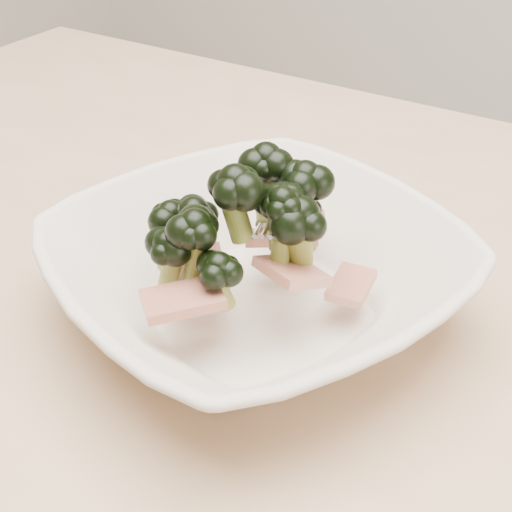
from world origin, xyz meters
name	(u,v)px	position (x,y,z in m)	size (l,w,h in m)	color
dining_table	(247,362)	(0.00, 0.00, 0.65)	(1.20, 0.80, 0.75)	tan
broccoli_dish	(255,268)	(0.03, -0.04, 0.79)	(0.36, 0.36, 0.13)	beige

